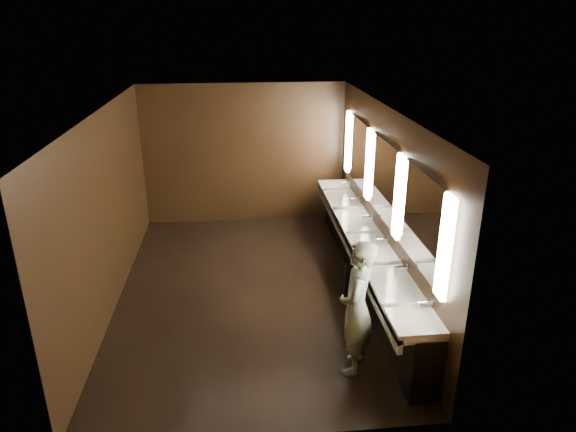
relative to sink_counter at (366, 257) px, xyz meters
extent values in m
plane|color=black|center=(-1.79, 0.00, -0.50)|extent=(6.00, 6.00, 0.00)
cube|color=#2D2D2B|center=(-1.79, 0.00, 2.30)|extent=(4.00, 6.00, 0.02)
cube|color=black|center=(-1.79, 3.00, 0.90)|extent=(4.00, 0.02, 2.80)
cube|color=black|center=(-1.79, -3.00, 0.90)|extent=(4.00, 0.02, 2.80)
cube|color=black|center=(-3.79, 0.00, 0.90)|extent=(0.02, 6.00, 2.80)
cube|color=black|center=(0.21, 0.00, 0.90)|extent=(0.02, 6.00, 2.80)
cube|color=black|center=(0.03, 0.00, -0.09)|extent=(0.36, 5.40, 0.81)
cube|color=white|center=(-0.07, 0.00, 0.35)|extent=(0.55, 5.40, 0.12)
cube|color=white|center=(-0.31, 0.00, 0.27)|extent=(0.06, 5.40, 0.18)
cylinder|color=silver|center=(0.12, -2.20, 0.49)|extent=(0.18, 0.04, 0.04)
cylinder|color=silver|center=(0.12, -1.32, 0.49)|extent=(0.18, 0.04, 0.04)
cylinder|color=silver|center=(0.12, -0.44, 0.49)|extent=(0.18, 0.04, 0.04)
cylinder|color=silver|center=(0.12, 0.44, 0.49)|extent=(0.18, 0.04, 0.04)
cylinder|color=silver|center=(0.12, 1.32, 0.49)|extent=(0.18, 0.04, 0.04)
cylinder|color=silver|center=(0.12, 2.20, 0.49)|extent=(0.18, 0.04, 0.04)
cube|color=white|center=(0.18, -2.40, 1.25)|extent=(0.06, 0.22, 1.15)
cube|color=white|center=(0.19, -1.60, 1.25)|extent=(0.03, 1.32, 1.15)
cube|color=white|center=(0.18, -0.80, 1.25)|extent=(0.06, 0.23, 1.15)
cube|color=white|center=(0.19, 0.00, 1.25)|extent=(0.03, 1.32, 1.15)
cube|color=white|center=(0.18, 0.80, 1.25)|extent=(0.06, 0.23, 1.15)
cube|color=white|center=(0.19, 1.60, 1.25)|extent=(0.03, 1.32, 1.15)
cube|color=white|center=(0.18, 2.40, 1.25)|extent=(0.06, 0.22, 1.15)
imported|color=#87C3C9|center=(-0.62, -1.99, 0.34)|extent=(0.60, 0.72, 1.68)
cylinder|color=black|center=(-0.22, -0.34, -0.22)|extent=(0.41, 0.41, 0.54)
camera|label=1|loc=(-1.93, -7.03, 3.50)|focal=32.00mm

